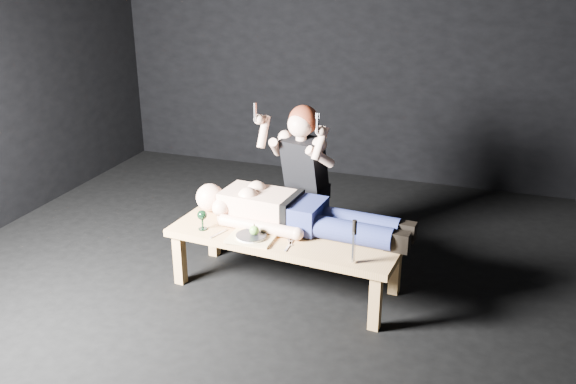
# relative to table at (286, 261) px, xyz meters

# --- Properties ---
(ground) EXTENTS (5.00, 5.00, 0.00)m
(ground) POSITION_rel_table_xyz_m (-0.30, 0.11, -0.23)
(ground) COLOR black
(ground) RESTS_ON ground
(back_wall) EXTENTS (5.00, 0.00, 5.00)m
(back_wall) POSITION_rel_table_xyz_m (-0.30, 2.61, 1.27)
(back_wall) COLOR black
(back_wall) RESTS_ON ground
(table) EXTENTS (1.73, 0.77, 0.45)m
(table) POSITION_rel_table_xyz_m (0.00, 0.00, 0.00)
(table) COLOR tan
(table) RESTS_ON ground
(lying_man) EXTENTS (1.83, 0.69, 0.28)m
(lying_man) POSITION_rel_table_xyz_m (0.07, 0.13, 0.36)
(lying_man) COLOR beige
(lying_man) RESTS_ON table
(kneeling_woman) EXTENTS (0.88, 0.94, 1.29)m
(kneeling_woman) POSITION_rel_table_xyz_m (-0.03, 0.66, 0.42)
(kneeling_woman) COLOR black
(kneeling_woman) RESTS_ON ground
(serving_tray) EXTENTS (0.32, 0.23, 0.02)m
(serving_tray) POSITION_rel_table_xyz_m (-0.19, -0.18, 0.23)
(serving_tray) COLOR tan
(serving_tray) RESTS_ON table
(plate) EXTENTS (0.22, 0.22, 0.02)m
(plate) POSITION_rel_table_xyz_m (-0.19, -0.18, 0.25)
(plate) COLOR white
(plate) RESTS_ON serving_tray
(apple) EXTENTS (0.07, 0.07, 0.07)m
(apple) POSITION_rel_table_xyz_m (-0.17, -0.17, 0.30)
(apple) COLOR #68AC33
(apple) RESTS_ON plate
(goblet) EXTENTS (0.08, 0.08, 0.15)m
(goblet) POSITION_rel_table_xyz_m (-0.59, -0.14, 0.30)
(goblet) COLOR black
(goblet) RESTS_ON table
(fork_flat) EXTENTS (0.07, 0.18, 0.01)m
(fork_flat) POSITION_rel_table_xyz_m (-0.45, -0.17, 0.23)
(fork_flat) COLOR #B2B2B7
(fork_flat) RESTS_ON table
(knife_flat) EXTENTS (0.02, 0.18, 0.01)m
(knife_flat) POSITION_rel_table_xyz_m (0.09, -0.19, 0.23)
(knife_flat) COLOR #B2B2B7
(knife_flat) RESTS_ON table
(spoon_flat) EXTENTS (0.11, 0.16, 0.01)m
(spoon_flat) POSITION_rel_table_xyz_m (0.06, -0.11, 0.23)
(spoon_flat) COLOR #B2B2B7
(spoon_flat) RESTS_ON table
(carving_knife) EXTENTS (0.04, 0.05, 0.30)m
(carving_knife) POSITION_rel_table_xyz_m (0.57, -0.29, 0.38)
(carving_knife) COLOR #B2B2B7
(carving_knife) RESTS_ON table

